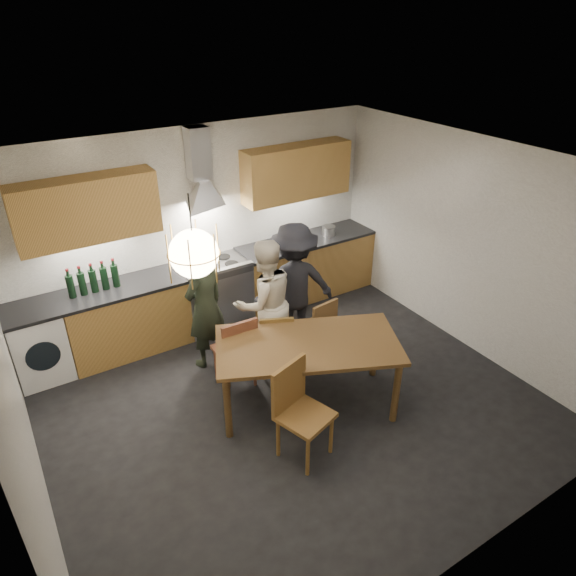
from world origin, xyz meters
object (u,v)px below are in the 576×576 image
person_left (205,306)px  wine_bottles (93,278)px  chair_back_left (237,348)px  mixing_bowl (283,244)px  person_mid (265,303)px  chair_front (298,405)px  person_right (294,285)px  stock_pot (329,231)px  dining_table (308,350)px

person_left → wine_bottles: bearing=-59.9°
chair_back_left → mixing_bowl: 1.99m
mixing_bowl → person_mid: bearing=-130.7°
person_left → person_mid: person_mid is taller
chair_front → person_right: 1.93m
chair_back_left → person_right: bearing=-153.5°
chair_back_left → person_left: size_ratio=0.59×
person_left → stock_pot: bearing=175.4°
person_mid → wine_bottles: bearing=-31.7°
dining_table → chair_front: 0.70m
person_right → mixing_bowl: 0.94m
stock_pot → chair_back_left: bearing=-148.6°
mixing_bowl → wine_bottles: wine_bottles is taller
chair_back_left → mixing_bowl: bearing=-134.7°
chair_back_left → mixing_bowl: (1.42, 1.33, 0.42)m
person_right → mixing_bowl: size_ratio=4.81×
wine_bottles → person_left: bearing=-37.8°
dining_table → person_left: (-0.59, 1.26, 0.08)m
chair_back_left → person_left: 0.67m
person_right → mixing_bowl: bearing=-98.2°
dining_table → person_right: person_right is taller
chair_back_left → dining_table: bearing=129.9°
dining_table → wine_bottles: bearing=152.4°
person_left → person_mid: 0.69m
person_mid → chair_front: bearing=74.1°
person_left → mixing_bowl: (1.50, 0.72, 0.16)m
person_left → person_right: bearing=150.7°
person_mid → mixing_bowl: person_mid is taller
chair_back_left → wine_bottles: (-1.11, 1.41, 0.55)m
chair_front → wine_bottles: 2.87m
person_left → mixing_bowl: size_ratio=4.67×
person_left → person_mid: (0.62, -0.31, 0.01)m
dining_table → person_left: 1.40m
chair_front → person_left: person_left is taller
chair_front → wine_bottles: bearing=96.7°
mixing_bowl → chair_front: bearing=-118.7°
chair_back_left → stock_pot: bearing=-146.5°
stock_pot → chair_front: bearing=-130.6°
wine_bottles → chair_back_left: bearing=-51.8°
chair_back_left → chair_front: bearing=94.5°
chair_front → person_mid: (0.48, 1.46, 0.22)m
person_right → chair_front: bearing=73.8°
wine_bottles → person_right: bearing=-23.5°
wine_bottles → dining_table: bearing=-51.9°
chair_front → mixing_bowl: 2.87m
dining_table → stock_pot: stock_pot is taller
dining_table → mixing_bowl: 2.19m
mixing_bowl → stock_pot: stock_pot is taller
dining_table → person_right: (0.54, 1.12, 0.10)m
dining_table → wine_bottles: 2.65m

